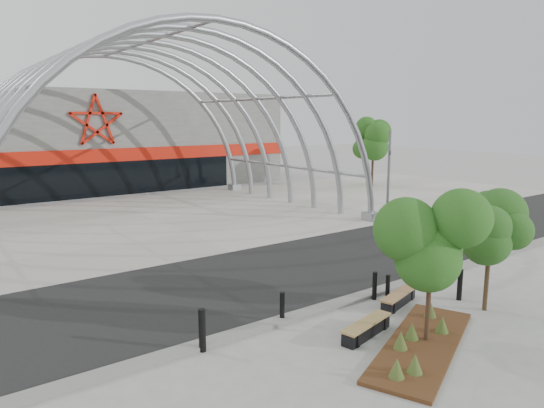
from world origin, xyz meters
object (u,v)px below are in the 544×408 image
object	(u,v)px
bench_0	(366,329)
bollard_2	(375,286)
street_tree_1	(492,218)
bench_1	(398,299)
street_tree_0	(432,238)
signal_pole	(389,175)

from	to	relation	value
bench_0	bollard_2	size ratio (longest dim) A/B	2.18
street_tree_1	bench_1	size ratio (longest dim) A/B	2.09
street_tree_0	bench_0	bearing A→B (deg)	128.73
street_tree_1	bollard_2	world-z (taller)	street_tree_1
signal_pole	street_tree_1	world-z (taller)	signal_pole
street_tree_1	bench_1	bearing A→B (deg)	135.20
street_tree_1	street_tree_0	bearing A→B (deg)	-174.39
bench_0	bench_1	bearing A→B (deg)	20.88
bench_0	bench_1	distance (m)	2.64
street_tree_1	bollard_2	distance (m)	4.13
street_tree_1	signal_pole	bearing A→B (deg)	54.38
street_tree_1	bench_0	distance (m)	5.16
bench_0	bench_1	size ratio (longest dim) A/B	1.05
street_tree_0	signal_pole	bearing A→B (deg)	44.69
bench_1	bollard_2	xyz separation A→B (m)	(-0.25, 0.79, 0.27)
bench_1	signal_pole	bearing A→B (deg)	42.48
signal_pole	bollard_2	size ratio (longest dim) A/B	5.59
bench_1	bench_0	bearing A→B (deg)	-159.12
signal_pole	bench_1	distance (m)	12.68
street_tree_0	bench_1	xyz separation A→B (m)	(1.50, 2.16, -2.65)
bench_1	bollard_2	bearing A→B (deg)	107.41
street_tree_1	bollard_2	xyz separation A→B (m)	(-2.09, 2.61, -2.43)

